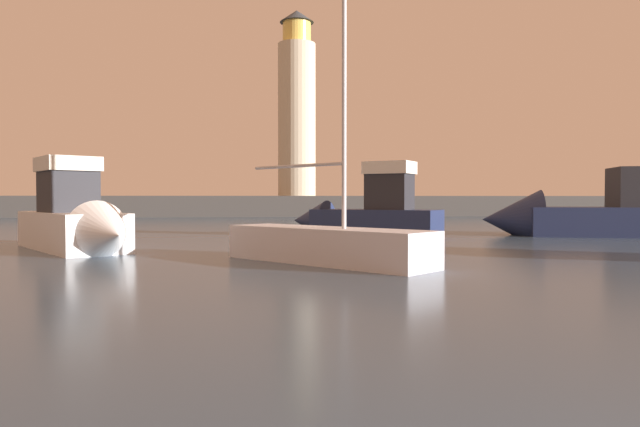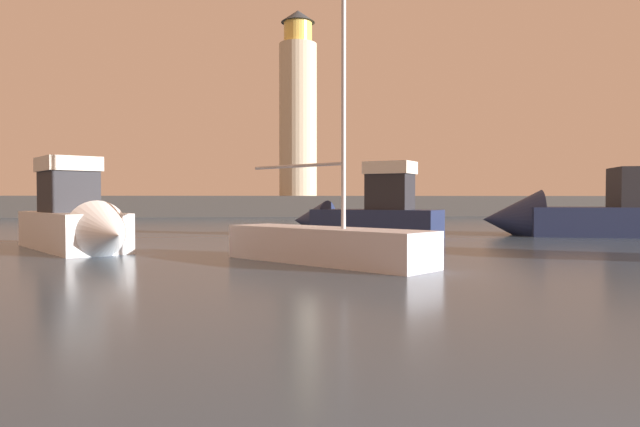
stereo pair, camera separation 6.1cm
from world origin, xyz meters
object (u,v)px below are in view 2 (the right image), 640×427
at_px(motorboat_1, 580,216).
at_px(motorboat_3, 362,215).
at_px(motorboat_0, 79,221).
at_px(sailboat_moored, 326,242).
at_px(lighthouse, 298,108).

distance_m(motorboat_1, motorboat_3, 10.14).
relative_size(motorboat_0, sailboat_moored, 0.71).
bearing_deg(sailboat_moored, motorboat_1, 37.38).
distance_m(motorboat_3, sailboat_moored, 10.69).
height_order(motorboat_3, sailboat_moored, sailboat_moored).
distance_m(lighthouse, motorboat_3, 32.59).
relative_size(motorboat_3, sailboat_moored, 0.67).
xyz_separation_m(motorboat_3, sailboat_moored, (-2.83, -10.30, -0.44)).
xyz_separation_m(lighthouse, motorboat_0, (-9.75, -37.08, -9.60)).
bearing_deg(motorboat_3, lighthouse, 91.28).
distance_m(motorboat_1, sailboat_moored, 16.32).
height_order(motorboat_0, sailboat_moored, sailboat_moored).
relative_size(lighthouse, sailboat_moored, 1.77).
bearing_deg(lighthouse, motorboat_3, -88.72).
height_order(motorboat_1, motorboat_3, motorboat_3).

